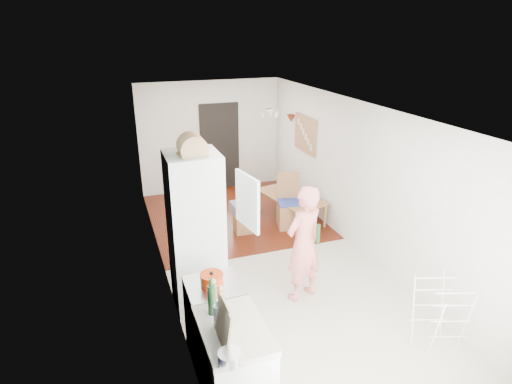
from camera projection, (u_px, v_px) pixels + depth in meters
room_shell at (266, 189)px, 6.58m from camera, size 3.20×7.00×2.50m
floor at (265, 259)px, 7.03m from camera, size 3.20×7.00×0.01m
wood_floor_overlay at (233, 215)px, 8.66m from camera, size 3.20×3.30×0.01m
sage_wall_panel at (186, 219)px, 4.11m from camera, size 0.02×3.00×1.30m
tile_splashback at (203, 313)px, 3.88m from camera, size 0.02×1.90×0.50m
doorway_recess at (220, 147)px, 9.79m from camera, size 0.90×0.04×2.00m
base_cabinet at (234, 367)px, 4.23m from camera, size 0.60×0.90×0.86m
worktop at (233, 330)px, 4.07m from camera, size 0.62×0.92×0.06m
range_cooker at (215, 321)px, 4.89m from camera, size 0.60×0.60×0.88m
cooker_top at (214, 286)px, 4.72m from camera, size 0.60×0.60×0.04m
fridge_housing at (196, 233)px, 5.56m from camera, size 0.66×0.66×2.15m
fridge_door at (247, 201)px, 5.32m from camera, size 0.14×0.56×0.70m
fridge_interior at (218, 196)px, 5.49m from camera, size 0.02×0.52×0.66m
pinboard at (305, 134)px, 8.63m from camera, size 0.03×0.90×0.70m
pinboard_frame at (305, 134)px, 8.63m from camera, size 0.00×0.94×0.74m
wall_sconce at (291, 118)px, 9.12m from camera, size 0.18×0.18×0.16m
person at (304, 234)px, 5.72m from camera, size 0.84×0.69×1.97m
dining_table at (292, 209)px, 8.45m from camera, size 0.91×1.33×0.43m
dining_chair at (290, 202)px, 7.99m from camera, size 0.52×0.52×1.03m
stool at (243, 222)px, 7.89m from camera, size 0.33×0.33×0.41m
grey_drape at (243, 208)px, 7.76m from camera, size 0.42×0.42×0.19m
drying_rack at (439, 316)px, 4.97m from camera, size 0.56×0.53×0.88m
bread_bin at (192, 148)px, 5.06m from camera, size 0.41×0.40×0.18m
red_casserole at (212, 280)px, 4.67m from camera, size 0.28×0.28×0.15m
steel_pan at (230, 358)px, 3.61m from camera, size 0.26×0.26×0.10m
held_bottle at (318, 233)px, 5.61m from camera, size 0.05×0.05×0.25m
bottle_a at (212, 300)px, 4.18m from camera, size 0.09×0.09×0.32m
bottle_b at (220, 314)px, 4.04m from camera, size 0.07×0.07×0.25m
bottle_c at (219, 316)px, 4.01m from camera, size 0.13×0.13×0.24m
pepper_mill_front at (221, 299)px, 4.30m from camera, size 0.07×0.07×0.20m
pepper_mill_back at (214, 294)px, 4.36m from camera, size 0.07×0.07×0.23m
chopping_boards at (223, 324)px, 3.78m from camera, size 0.14×0.30×0.41m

